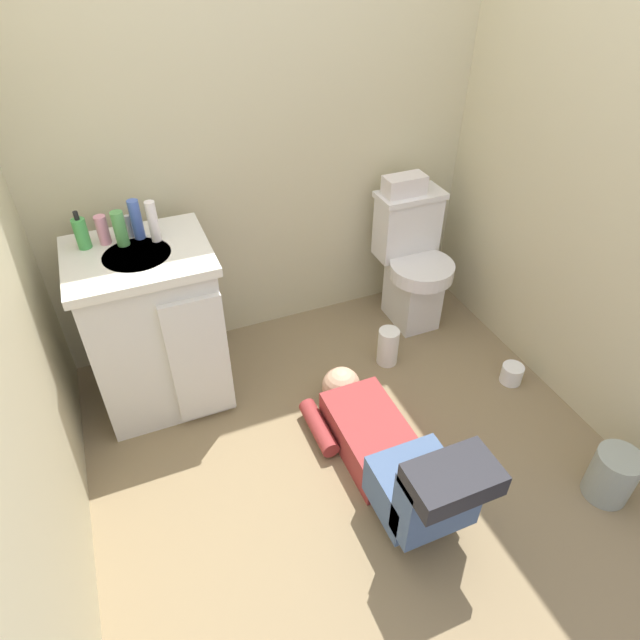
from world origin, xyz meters
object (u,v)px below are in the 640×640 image
(toilet, at_px, (412,263))
(paper_towel_roll, at_px, (388,347))
(tissue_box, at_px, (404,185))
(faucet, at_px, (129,226))
(trash_can, at_px, (612,475))
(toilet_paper_roll, at_px, (512,374))
(bottle_green, at_px, (120,229))
(bottle_blue, at_px, (136,220))
(vanity_cabinet, at_px, (155,328))
(bottle_pink, at_px, (103,230))
(soap_dispenser, at_px, (81,233))
(person_plumber, at_px, (391,454))
(bottle_white, at_px, (153,221))

(toilet, bearing_deg, paper_towel_roll, -133.20)
(tissue_box, bearing_deg, faucet, -178.17)
(toilet, xyz_separation_m, faucet, (-1.42, 0.05, 0.50))
(toilet, height_order, trash_can, toilet)
(toilet_paper_roll, bearing_deg, bottle_green, 157.83)
(bottle_blue, height_order, toilet_paper_roll, bottle_blue)
(vanity_cabinet, relative_size, trash_can, 3.42)
(bottle_pink, relative_size, toilet_paper_roll, 1.14)
(bottle_pink, bearing_deg, toilet, -1.14)
(tissue_box, relative_size, toilet_paper_roll, 2.00)
(faucet, xyz_separation_m, bottle_green, (-0.04, -0.06, 0.03))
(soap_dispenser, relative_size, bottle_blue, 0.95)
(person_plumber, height_order, paper_towel_roll, person_plumber)
(bottle_pink, distance_m, paper_towel_roll, 1.50)
(person_plumber, relative_size, bottle_green, 7.04)
(soap_dispenser, height_order, bottle_pink, soap_dispenser)
(faucet, relative_size, soap_dispenser, 0.60)
(tissue_box, relative_size, soap_dispenser, 1.33)
(bottle_green, xyz_separation_m, paper_towel_roll, (1.16, -0.31, -0.79))
(bottle_pink, distance_m, trash_can, 2.34)
(faucet, xyz_separation_m, paper_towel_roll, (1.12, -0.37, -0.76))
(toilet, distance_m, soap_dispenser, 1.70)
(bottle_pink, distance_m, bottle_blue, 0.14)
(soap_dispenser, height_order, bottle_white, bottle_white)
(faucet, relative_size, tissue_box, 0.45)
(vanity_cabinet, xyz_separation_m, bottle_green, (-0.04, 0.09, 0.48))
(toilet_paper_roll, bearing_deg, toilet, 107.62)
(vanity_cabinet, bearing_deg, soap_dispenser, 146.90)
(bottle_pink, relative_size, bottle_blue, 0.72)
(tissue_box, bearing_deg, vanity_cabinet, -172.14)
(faucet, height_order, tissue_box, faucet)
(vanity_cabinet, distance_m, bottle_blue, 0.50)
(tissue_box, bearing_deg, toilet, -63.57)
(vanity_cabinet, xyz_separation_m, paper_towel_roll, (1.12, -0.22, -0.31))
(bottle_pink, bearing_deg, person_plumber, -49.27)
(bottle_pink, xyz_separation_m, bottle_green, (0.07, -0.04, 0.01))
(trash_can, bearing_deg, person_plumber, 153.60)
(bottle_white, bearing_deg, bottle_green, 172.32)
(person_plumber, relative_size, bottle_blue, 6.12)
(soap_dispenser, bearing_deg, tissue_box, 2.34)
(vanity_cabinet, bearing_deg, paper_towel_roll, -11.10)
(person_plumber, relative_size, toilet_paper_roll, 9.68)
(soap_dispenser, xyz_separation_m, bottle_pink, (0.08, 0.00, -0.01))
(toilet, relative_size, vanity_cabinet, 0.91)
(person_plumber, height_order, soap_dispenser, soap_dispenser)
(bottle_green, height_order, bottle_blue, bottle_blue)
(vanity_cabinet, distance_m, soap_dispenser, 0.52)
(person_plumber, xyz_separation_m, toilet_paper_roll, (0.87, 0.30, -0.13))
(toilet, relative_size, bottle_pink, 5.97)
(vanity_cabinet, bearing_deg, person_plumber, -49.18)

